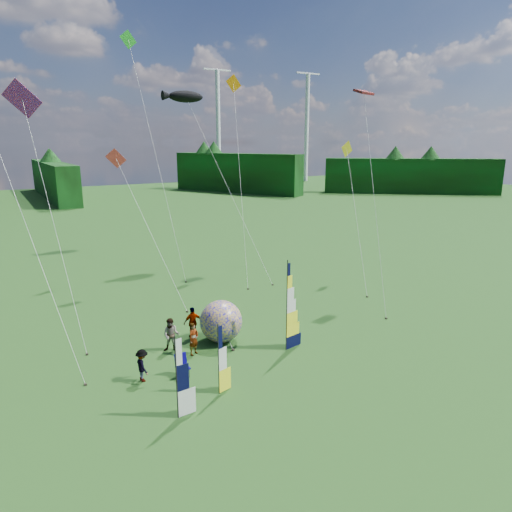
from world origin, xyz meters
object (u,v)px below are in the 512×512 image
spectator_a (194,339)px  camp_chair (183,366)px  feather_banner_main (287,308)px  bol_inflatable (221,321)px  side_banner_left (219,361)px  spectator_b (171,335)px  spectator_c (142,365)px  spectator_d (193,322)px  kite_whale (226,173)px  side_banner_far (177,379)px

spectator_a → camp_chair: (-1.43, -1.99, -0.33)m
feather_banner_main → bol_inflatable: feather_banner_main is taller
side_banner_left → spectator_a: side_banner_left is taller
feather_banner_main → spectator_b: bearing=139.3°
spectator_c → spectator_d: spectator_d is taller
feather_banner_main → kite_whale: size_ratio=0.29×
feather_banner_main → spectator_b: (-5.45, 3.10, -1.53)m
feather_banner_main → side_banner_left: bearing=-168.4°
spectator_a → bol_inflatable: bearing=-4.1°
kite_whale → side_banner_left: bearing=-114.5°
side_banner_left → kite_whale: bearing=47.4°
side_banner_left → spectator_b: size_ratio=1.74×
side_banner_left → side_banner_far: bearing=-174.6°
spectator_c → spectator_d: 5.32m
side_banner_left → spectator_c: 3.99m
side_banner_left → camp_chair: (-0.84, 2.28, -1.07)m
side_banner_left → spectator_a: size_ratio=1.82×
spectator_d → camp_chair: size_ratio=1.65×
spectator_c → kite_whale: (12.70, 16.00, 7.72)m
side_banner_far → feather_banner_main: bearing=18.1°
spectator_c → bol_inflatable: bearing=-71.1°
feather_banner_main → side_banner_left: (-5.15, -2.16, -0.84)m
side_banner_far → spectator_b: (2.00, 6.08, -0.82)m
spectator_d → camp_chair: bearing=66.4°
side_banner_far → camp_chair: (1.46, 3.11, -1.19)m
spectator_d → kite_whale: bearing=-119.0°
spectator_a → spectator_c: (-3.22, -1.38, -0.09)m
spectator_d → side_banner_far: bearing=68.1°
feather_banner_main → side_banner_far: feather_banner_main is taller
side_banner_far → camp_chair: side_banner_far is taller
side_banner_far → kite_whale: 24.24m
bol_inflatable → kite_whale: bearing=61.7°
spectator_c → camp_chair: spectator_c is taller
spectator_b → spectator_d: bearing=66.7°
side_banner_left → kite_whale: kite_whale is taller
bol_inflatable → spectator_b: (-2.90, 0.23, -0.27)m
spectator_b → spectator_d: (1.72, 1.07, -0.01)m
spectator_b → feather_banner_main: bearing=5.1°
bol_inflatable → spectator_c: size_ratio=1.51×
spectator_a → spectator_c: 3.50m
bol_inflatable → spectator_c: 5.67m
spectator_a → feather_banner_main: bearing=-49.3°
feather_banner_main → spectator_c: bearing=163.5°
bol_inflatable → kite_whale: size_ratio=0.14×
spectator_b → kite_whale: (10.37, 13.63, 7.58)m
camp_chair → spectator_b: bearing=80.0°
bol_inflatable → spectator_a: bol_inflatable is taller
spectator_a → spectator_d: spectator_d is taller
spectator_d → kite_whale: 17.04m
bol_inflatable → camp_chair: (-3.44, -2.74, -0.65)m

